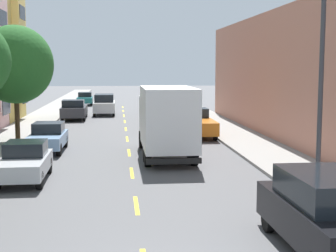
{
  "coord_description": "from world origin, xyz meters",
  "views": [
    {
      "loc": [
        -0.57,
        -8.68,
        4.45
      ],
      "look_at": [
        2.34,
        19.84,
        1.04
      ],
      "focal_mm": 53.2,
      "sensor_mm": 36.0,
      "label": 1
    }
  ],
  "objects_px": {
    "street_lamp": "(317,78)",
    "parked_sedan_red": "(182,116)",
    "parked_suv_black": "(325,213)",
    "parked_wagon_champagne": "(165,103)",
    "parked_hatchback_silver": "(25,162)",
    "street_tree_third": "(15,65)",
    "moving_white_sedan": "(104,104)",
    "parked_hatchback_sky": "(48,137)",
    "parked_hatchback_teal": "(85,99)",
    "parked_pickup_orange": "(196,123)",
    "delivery_box_truck": "(166,118)",
    "parked_pickup_charcoal": "(74,110)"
  },
  "relations": [
    {
      "from": "parked_hatchback_sky",
      "to": "moving_white_sedan",
      "type": "bearing_deg",
      "value": 83.03
    },
    {
      "from": "parked_hatchback_teal",
      "to": "parked_pickup_orange",
      "type": "relative_size",
      "value": 0.76
    },
    {
      "from": "parked_suv_black",
      "to": "parked_hatchback_sky",
      "type": "height_order",
      "value": "parked_suv_black"
    },
    {
      "from": "parked_pickup_charcoal",
      "to": "parked_hatchback_silver",
      "type": "xyz_separation_m",
      "value": [
        0.03,
        -23.16,
        -0.07
      ]
    },
    {
      "from": "street_lamp",
      "to": "parked_hatchback_sky",
      "type": "bearing_deg",
      "value": 133.58
    },
    {
      "from": "street_lamp",
      "to": "parked_sedan_red",
      "type": "relative_size",
      "value": 1.52
    },
    {
      "from": "street_tree_third",
      "to": "parked_sedan_red",
      "type": "height_order",
      "value": "street_tree_third"
    },
    {
      "from": "street_lamp",
      "to": "parked_pickup_orange",
      "type": "relative_size",
      "value": 1.29
    },
    {
      "from": "parked_hatchback_teal",
      "to": "parked_hatchback_silver",
      "type": "xyz_separation_m",
      "value": [
        0.13,
        -39.18,
        0.0
      ]
    },
    {
      "from": "delivery_box_truck",
      "to": "parked_wagon_champagne",
      "type": "distance_m",
      "value": 26.83
    },
    {
      "from": "delivery_box_truck",
      "to": "parked_hatchback_silver",
      "type": "height_order",
      "value": "delivery_box_truck"
    },
    {
      "from": "street_lamp",
      "to": "parked_suv_black",
      "type": "relative_size",
      "value": 1.42
    },
    {
      "from": "moving_white_sedan",
      "to": "parked_hatchback_teal",
      "type": "bearing_deg",
      "value": 101.87
    },
    {
      "from": "moving_white_sedan",
      "to": "parked_suv_black",
      "type": "bearing_deg",
      "value": -80.19
    },
    {
      "from": "street_tree_third",
      "to": "delivery_box_truck",
      "type": "bearing_deg",
      "value": -33.4
    },
    {
      "from": "street_tree_third",
      "to": "delivery_box_truck",
      "type": "relative_size",
      "value": 0.93
    },
    {
      "from": "delivery_box_truck",
      "to": "parked_sedan_red",
      "type": "relative_size",
      "value": 1.6
    },
    {
      "from": "delivery_box_truck",
      "to": "parked_pickup_orange",
      "type": "distance_m",
      "value": 7.99
    },
    {
      "from": "parked_pickup_orange",
      "to": "moving_white_sedan",
      "type": "xyz_separation_m",
      "value": [
        -6.27,
        15.11,
        0.16
      ]
    },
    {
      "from": "street_lamp",
      "to": "moving_white_sedan",
      "type": "distance_m",
      "value": 32.0
    },
    {
      "from": "parked_wagon_champagne",
      "to": "parked_hatchback_sky",
      "type": "relative_size",
      "value": 1.17
    },
    {
      "from": "parked_hatchback_silver",
      "to": "street_tree_third",
      "type": "bearing_deg",
      "value": 102.43
    },
    {
      "from": "parked_hatchback_sky",
      "to": "street_tree_third",
      "type": "bearing_deg",
      "value": 125.28
    },
    {
      "from": "street_tree_third",
      "to": "parked_pickup_orange",
      "type": "bearing_deg",
      "value": 10.6
    },
    {
      "from": "parked_hatchback_sky",
      "to": "parked_hatchback_silver",
      "type": "xyz_separation_m",
      "value": [
        0.04,
        -6.86,
        0.0
      ]
    },
    {
      "from": "parked_pickup_charcoal",
      "to": "parked_hatchback_silver",
      "type": "bearing_deg",
      "value": -89.93
    },
    {
      "from": "parked_wagon_champagne",
      "to": "street_tree_third",
      "type": "bearing_deg",
      "value": -116.76
    },
    {
      "from": "parked_pickup_charcoal",
      "to": "parked_hatchback_sky",
      "type": "bearing_deg",
      "value": -90.06
    },
    {
      "from": "parked_suv_black",
      "to": "parked_hatchback_silver",
      "type": "relative_size",
      "value": 1.2
    },
    {
      "from": "street_lamp",
      "to": "parked_sedan_red",
      "type": "xyz_separation_m",
      "value": [
        -1.64,
        21.39,
        -3.35
      ]
    },
    {
      "from": "parked_hatchback_silver",
      "to": "parked_suv_black",
      "type": "bearing_deg",
      "value": -44.92
    },
    {
      "from": "street_lamp",
      "to": "parked_hatchback_sky",
      "type": "relative_size",
      "value": 1.7
    },
    {
      "from": "parked_suv_black",
      "to": "parked_hatchback_teal",
      "type": "distance_m",
      "value": 48.52
    },
    {
      "from": "parked_suv_black",
      "to": "parked_wagon_champagne",
      "type": "height_order",
      "value": "parked_suv_black"
    },
    {
      "from": "street_tree_third",
      "to": "parked_hatchback_teal",
      "type": "bearing_deg",
      "value": 86.01
    },
    {
      "from": "parked_suv_black",
      "to": "parked_wagon_champagne",
      "type": "xyz_separation_m",
      "value": [
        -0.02,
        39.7,
        -0.18
      ]
    },
    {
      "from": "street_tree_third",
      "to": "parked_hatchback_teal",
      "type": "relative_size",
      "value": 1.66
    },
    {
      "from": "parked_pickup_charcoal",
      "to": "parked_sedan_red",
      "type": "bearing_deg",
      "value": -33.42
    },
    {
      "from": "parked_hatchback_silver",
      "to": "parked_hatchback_teal",
      "type": "bearing_deg",
      "value": 90.19
    },
    {
      "from": "parked_suv_black",
      "to": "parked_hatchback_silver",
      "type": "xyz_separation_m",
      "value": [
        -8.58,
        8.55,
        -0.23
      ]
    },
    {
      "from": "parked_pickup_orange",
      "to": "parked_hatchback_silver",
      "type": "relative_size",
      "value": 1.32
    },
    {
      "from": "parked_hatchback_silver",
      "to": "delivery_box_truck",
      "type": "bearing_deg",
      "value": 36.58
    },
    {
      "from": "street_lamp",
      "to": "parked_suv_black",
      "type": "height_order",
      "value": "street_lamp"
    },
    {
      "from": "parked_sedan_red",
      "to": "parked_hatchback_silver",
      "type": "bearing_deg",
      "value": -115.98
    },
    {
      "from": "parked_suv_black",
      "to": "parked_pickup_charcoal",
      "type": "distance_m",
      "value": 32.86
    },
    {
      "from": "street_tree_third",
      "to": "moving_white_sedan",
      "type": "xyz_separation_m",
      "value": [
        4.6,
        17.14,
        -3.6
      ]
    },
    {
      "from": "street_lamp",
      "to": "parked_hatchback_teal",
      "type": "xyz_separation_m",
      "value": [
        -10.3,
        43.06,
        -3.35
      ]
    },
    {
      "from": "parked_hatchback_sky",
      "to": "parked_hatchback_teal",
      "type": "relative_size",
      "value": 1.0
    },
    {
      "from": "parked_wagon_champagne",
      "to": "parked_sedan_red",
      "type": "bearing_deg",
      "value": -90.08
    },
    {
      "from": "street_lamp",
      "to": "parked_hatchback_sky",
      "type": "distance_m",
      "value": 15.19
    }
  ]
}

